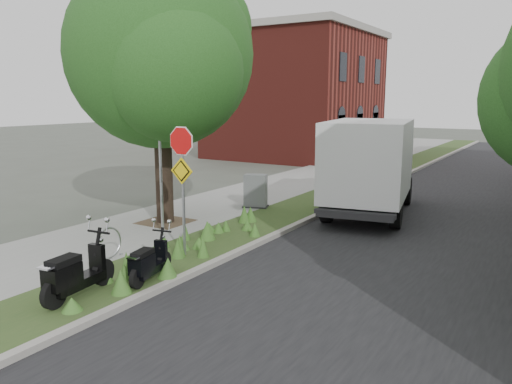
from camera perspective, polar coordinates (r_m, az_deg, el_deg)
ground at (r=11.07m, az=-4.49°, el=-9.68°), size 120.00×120.00×0.00m
sidewalk_near at (r=21.44m, az=2.18°, el=0.48°), size 3.50×60.00×0.12m
verge at (r=20.24m, az=8.96°, el=-0.25°), size 2.00×60.00×0.12m
kerb_near at (r=19.88m, az=11.61°, el=-0.52°), size 0.20×60.00×0.13m
road at (r=19.01m, az=21.53°, el=-1.75°), size 7.00×60.00×0.01m
street_tree_main at (r=15.23m, az=-10.96°, el=14.08°), size 6.21×5.54×7.66m
bare_post at (r=13.93m, az=-10.87°, el=3.36°), size 0.08×0.08×4.00m
bike_hoop at (r=12.25m, az=-16.50°, el=-5.65°), size 0.06×0.78×0.77m
sign_assembly at (r=11.81m, az=-8.46°, el=3.16°), size 0.94×0.08×3.22m
brick_building at (r=34.16m, az=4.61°, el=11.24°), size 9.40×10.40×8.30m
scooter_near at (r=10.04m, az=-20.34°, el=-9.23°), size 0.53×1.83×0.87m
scooter_far at (r=10.55m, az=-12.37°, el=-8.25°), size 0.52×1.50×0.72m
box_truck at (r=16.95m, az=12.96°, el=3.29°), size 3.37×6.26×2.69m
utility_cabinet at (r=17.30m, az=-0.05°, el=0.07°), size 1.00×0.83×1.14m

